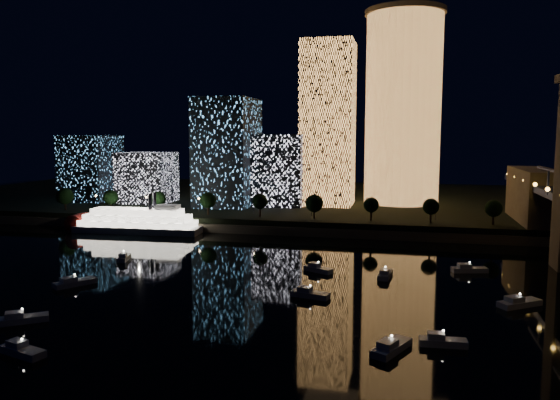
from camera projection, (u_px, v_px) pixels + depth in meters
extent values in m
plane|color=black|center=(291.00, 312.00, 107.38)|extent=(520.00, 520.00, 0.00)
cube|color=black|center=(359.00, 202.00, 261.86)|extent=(420.00, 160.00, 5.00)
cube|color=#6B5E4C|center=(340.00, 232.00, 186.53)|extent=(420.00, 6.00, 3.00)
cylinder|color=#FBA450|center=(403.00, 111.00, 235.04)|extent=(32.00, 32.00, 80.05)
cylinder|color=#6B5E4C|center=(405.00, 12.00, 230.14)|extent=(34.00, 34.00, 2.00)
cube|color=#FBA450|center=(328.00, 124.00, 229.33)|extent=(21.42, 21.42, 68.14)
cube|color=white|center=(277.00, 170.00, 231.44)|extent=(24.27, 20.54, 29.87)
cube|color=#5DB7FF|center=(228.00, 152.00, 229.02)|extent=(22.37, 29.08, 44.73)
cube|color=white|center=(147.00, 177.00, 240.56)|extent=(21.90, 19.91, 21.90)
cube|color=#5DB7FF|center=(91.00, 168.00, 247.97)|extent=(20.98, 23.08, 29.38)
cube|color=#6B5E4C|center=(534.00, 202.00, 188.22)|extent=(12.00, 40.00, 23.00)
cube|color=navy|center=(550.00, 183.00, 149.45)|extent=(0.50, 0.50, 7.00)
sphere|color=#FFAE38|center=(525.00, 180.00, 178.78)|extent=(1.20, 1.20, 1.20)
cube|color=silver|center=(138.00, 229.00, 194.50)|extent=(46.15, 12.71, 2.28)
cube|color=white|center=(138.00, 223.00, 194.24)|extent=(42.30, 11.57, 2.09)
cube|color=white|center=(138.00, 217.00, 193.99)|extent=(38.45, 10.43, 2.09)
cube|color=white|center=(137.00, 212.00, 193.74)|extent=(32.70, 9.20, 2.09)
cube|color=silver|center=(168.00, 207.00, 191.52)|extent=(7.89, 6.08, 1.71)
cylinder|color=black|center=(150.00, 202.00, 190.41)|extent=(1.33, 1.33, 5.71)
cylinder|color=black|center=(154.00, 200.00, 194.13)|extent=(1.33, 1.33, 5.71)
cylinder|color=maroon|center=(79.00, 223.00, 198.31)|extent=(7.08, 8.89, 6.66)
cube|color=silver|center=(310.00, 295.00, 116.97)|extent=(8.74, 4.46, 1.20)
cube|color=silver|center=(305.00, 289.00, 117.38)|extent=(3.33, 2.77, 1.00)
sphere|color=white|center=(310.00, 286.00, 116.73)|extent=(0.36, 0.36, 0.36)
cube|color=silver|center=(469.00, 270.00, 138.46)|extent=(9.26, 4.92, 1.20)
cube|color=silver|center=(464.00, 266.00, 138.30)|extent=(3.56, 2.99, 1.00)
sphere|color=white|center=(470.00, 262.00, 138.22)|extent=(0.36, 0.36, 0.36)
cube|color=silver|center=(520.00, 303.00, 110.89)|extent=(9.50, 8.00, 1.20)
cube|color=silver|center=(514.00, 299.00, 110.22)|extent=(4.14, 3.94, 1.00)
sphere|color=white|center=(520.00, 294.00, 110.65)|extent=(0.36, 0.36, 0.36)
cube|color=silver|center=(23.00, 319.00, 101.29)|extent=(8.91, 7.54, 1.20)
cube|color=silver|center=(14.00, 315.00, 100.65)|extent=(3.89, 3.71, 1.00)
sphere|color=white|center=(22.00, 309.00, 101.06)|extent=(0.36, 0.36, 0.36)
cube|color=silver|center=(318.00, 270.00, 138.68)|extent=(7.96, 5.77, 1.20)
cube|color=silver|center=(315.00, 265.00, 139.29)|extent=(3.32, 3.03, 1.00)
sphere|color=white|center=(318.00, 262.00, 138.44)|extent=(0.36, 0.36, 0.36)
cube|color=silver|center=(124.00, 258.00, 151.61)|extent=(4.00, 7.51, 1.20)
cube|color=silver|center=(123.00, 255.00, 150.41)|extent=(2.43, 2.89, 1.00)
sphere|color=white|center=(124.00, 251.00, 151.37)|extent=(0.36, 0.36, 0.36)
cube|color=silver|center=(385.00, 275.00, 133.40)|extent=(3.53, 8.23, 1.20)
cube|color=silver|center=(384.00, 272.00, 132.15)|extent=(2.41, 3.03, 1.00)
sphere|color=white|center=(385.00, 267.00, 133.16)|extent=(0.36, 0.36, 0.36)
cube|color=silver|center=(23.00, 351.00, 86.33)|extent=(8.77, 4.95, 1.20)
cube|color=silver|center=(17.00, 343.00, 86.82)|extent=(3.42, 2.92, 1.00)
sphere|color=white|center=(22.00, 339.00, 86.09)|extent=(0.36, 0.36, 0.36)
cube|color=silver|center=(443.00, 342.00, 90.09)|extent=(7.84, 2.97, 1.20)
cube|color=silver|center=(436.00, 335.00, 90.14)|extent=(2.82, 2.17, 1.00)
sphere|color=white|center=(444.00, 331.00, 89.85)|extent=(0.36, 0.36, 0.36)
cube|color=silver|center=(391.00, 348.00, 87.82)|extent=(6.67, 9.59, 1.20)
cube|color=silver|center=(388.00, 344.00, 86.61)|extent=(3.56, 3.95, 1.00)
sphere|color=white|center=(392.00, 336.00, 87.58)|extent=(0.36, 0.36, 0.36)
cube|color=silver|center=(75.00, 283.00, 126.21)|extent=(7.86, 9.65, 1.20)
cube|color=silver|center=(69.00, 279.00, 125.10)|extent=(3.93, 4.16, 1.00)
sphere|color=white|center=(75.00, 274.00, 125.97)|extent=(0.36, 0.36, 0.36)
cylinder|color=black|center=(65.00, 205.00, 216.26)|extent=(0.70, 0.70, 4.00)
sphere|color=black|center=(65.00, 196.00, 215.84)|extent=(6.65, 6.65, 6.65)
cylinder|color=black|center=(111.00, 206.00, 211.79)|extent=(0.70, 0.70, 4.00)
sphere|color=black|center=(111.00, 197.00, 211.37)|extent=(5.77, 5.77, 5.77)
cylinder|color=black|center=(158.00, 208.00, 207.32)|extent=(0.70, 0.70, 4.00)
sphere|color=black|center=(158.00, 199.00, 206.90)|extent=(5.79, 5.79, 5.79)
cylinder|color=black|center=(208.00, 210.00, 202.85)|extent=(0.70, 0.70, 4.00)
sphere|color=black|center=(208.00, 200.00, 202.43)|extent=(6.06, 6.06, 6.06)
cylinder|color=black|center=(260.00, 211.00, 198.38)|extent=(0.70, 0.70, 4.00)
sphere|color=black|center=(260.00, 202.00, 197.96)|extent=(5.54, 5.54, 5.54)
cylinder|color=black|center=(314.00, 213.00, 193.91)|extent=(0.70, 0.70, 4.00)
sphere|color=black|center=(314.00, 203.00, 193.49)|extent=(6.35, 6.35, 6.35)
cylinder|color=black|center=(371.00, 215.00, 189.44)|extent=(0.70, 0.70, 4.00)
sphere|color=black|center=(371.00, 205.00, 189.02)|extent=(5.31, 5.31, 5.31)
cylinder|color=black|center=(431.00, 217.00, 184.97)|extent=(0.70, 0.70, 4.00)
sphere|color=black|center=(431.00, 207.00, 184.55)|extent=(5.54, 5.54, 5.54)
cylinder|color=black|center=(493.00, 219.00, 180.50)|extent=(0.70, 0.70, 4.00)
sphere|color=black|center=(494.00, 208.00, 180.08)|extent=(5.72, 5.72, 5.72)
cylinder|color=black|center=(96.00, 203.00, 219.77)|extent=(0.24, 0.24, 5.00)
sphere|color=#FFCC7F|center=(96.00, 196.00, 219.43)|extent=(0.70, 0.70, 0.70)
cylinder|color=black|center=(146.00, 204.00, 214.85)|extent=(0.24, 0.24, 5.00)
sphere|color=#FFCC7F|center=(146.00, 197.00, 214.52)|extent=(0.70, 0.70, 0.70)
cylinder|color=black|center=(199.00, 206.00, 209.93)|extent=(0.24, 0.24, 5.00)
sphere|color=#FFCC7F|center=(199.00, 198.00, 209.60)|extent=(0.70, 0.70, 0.70)
cylinder|color=black|center=(254.00, 207.00, 205.02)|extent=(0.24, 0.24, 5.00)
sphere|color=#FFCC7F|center=(254.00, 200.00, 204.68)|extent=(0.70, 0.70, 0.70)
cylinder|color=black|center=(312.00, 209.00, 200.10)|extent=(0.24, 0.24, 5.00)
sphere|color=#FFCC7F|center=(312.00, 202.00, 199.77)|extent=(0.70, 0.70, 0.70)
cylinder|color=black|center=(372.00, 211.00, 195.18)|extent=(0.24, 0.24, 5.00)
sphere|color=#FFCC7F|center=(372.00, 203.00, 194.85)|extent=(0.70, 0.70, 0.70)
cylinder|color=black|center=(436.00, 213.00, 190.27)|extent=(0.24, 0.24, 5.00)
sphere|color=#FFCC7F|center=(436.00, 205.00, 189.93)|extent=(0.70, 0.70, 0.70)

